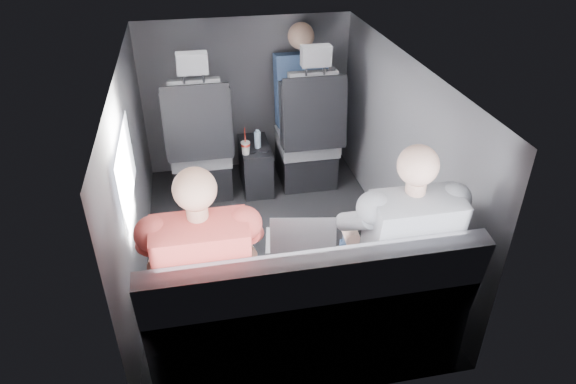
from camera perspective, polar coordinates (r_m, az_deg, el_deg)
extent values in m
plane|color=black|center=(3.78, -1.63, -6.05)|extent=(2.60, 2.60, 0.00)
plane|color=#B2B2AD|center=(3.14, -2.01, 13.83)|extent=(2.60, 2.60, 0.00)
cube|color=#56565B|center=(3.40, -16.92, 1.43)|extent=(0.02, 2.60, 1.35)
cube|color=#56565B|center=(3.65, 12.32, 4.22)|extent=(0.02, 2.60, 1.35)
cube|color=#56565B|center=(4.58, -4.59, 10.62)|extent=(1.80, 0.02, 1.35)
cube|color=#56565B|center=(2.37, 3.61, -11.96)|extent=(1.80, 0.02, 1.35)
cube|color=white|center=(3.03, -17.52, 2.35)|extent=(0.02, 0.75, 0.42)
cube|color=black|center=(4.03, 2.94, 9.61)|extent=(0.35, 0.11, 0.59)
cube|color=black|center=(4.44, -9.45, 2.02)|extent=(0.46, 0.48, 0.30)
cube|color=slate|center=(4.31, -9.70, 4.55)|extent=(0.48, 0.46, 0.14)
cube|color=slate|center=(3.97, -10.02, 8.02)|extent=(0.38, 0.18, 0.61)
cube|color=black|center=(3.99, -13.15, 7.29)|extent=(0.08, 0.21, 0.53)
cube|color=black|center=(3.99, -6.81, 7.93)|extent=(0.08, 0.21, 0.53)
cube|color=black|center=(3.92, -9.97, 7.51)|extent=(0.50, 0.11, 0.58)
cube|color=slate|center=(3.78, -10.62, 13.89)|extent=(0.22, 0.10, 0.15)
cube|color=black|center=(4.53, 1.97, 3.14)|extent=(0.46, 0.48, 0.30)
cube|color=slate|center=(4.41, 2.08, 5.65)|extent=(0.48, 0.46, 0.14)
cube|color=slate|center=(4.08, 2.82, 9.11)|extent=(0.38, 0.18, 0.61)
cube|color=black|center=(4.05, -0.25, 8.50)|extent=(0.08, 0.21, 0.53)
cube|color=black|center=(4.15, 5.80, 8.92)|extent=(0.08, 0.21, 0.53)
cube|color=black|center=(4.03, 3.03, 8.63)|extent=(0.50, 0.11, 0.58)
cube|color=slate|center=(3.90, 3.13, 14.88)|extent=(0.22, 0.10, 0.15)
cube|color=black|center=(4.40, -3.63, 2.92)|extent=(0.24, 0.48, 0.40)
cylinder|color=black|center=(4.20, -4.17, 4.54)|extent=(0.09, 0.09, 0.01)
cylinder|color=black|center=(4.21, -2.68, 4.68)|extent=(0.09, 0.09, 0.01)
cube|color=slate|center=(2.88, 1.88, -14.69)|extent=(1.60, 0.50, 0.45)
cube|color=slate|center=(2.41, 3.31, -11.07)|extent=(1.60, 0.17, 0.47)
cylinder|color=red|center=(4.13, -4.76, 5.28)|extent=(0.08, 0.08, 0.02)
cylinder|color=white|center=(4.12, -4.77, 5.50)|extent=(0.08, 0.08, 0.01)
cylinder|color=red|center=(4.09, -4.81, 6.34)|extent=(0.01, 0.01, 0.12)
cylinder|color=#A7C9E2|center=(4.23, -3.40, 5.79)|extent=(0.06, 0.06, 0.14)
cylinder|color=#A7C9E2|center=(4.20, -3.43, 6.76)|extent=(0.03, 0.03, 0.02)
cube|color=silver|center=(2.84, -8.44, -6.02)|extent=(0.41, 0.37, 0.02)
cube|color=silver|center=(2.82, -8.43, -6.02)|extent=(0.31, 0.24, 0.00)
cube|color=silver|center=(2.90, -8.56, -4.96)|extent=(0.12, 0.09, 0.00)
cube|color=silver|center=(2.64, -8.41, -5.87)|extent=(0.34, 0.21, 0.24)
cube|color=white|center=(2.65, -8.42, -5.81)|extent=(0.30, 0.17, 0.20)
cube|color=#A5A5AA|center=(2.85, 1.00, -5.46)|extent=(0.38, 0.30, 0.02)
cube|color=silver|center=(2.83, 1.06, -5.46)|extent=(0.30, 0.18, 0.00)
cube|color=#A5A5AA|center=(2.90, 0.70, -4.46)|extent=(0.11, 0.07, 0.00)
cube|color=#A5A5AA|center=(2.66, 1.69, -5.27)|extent=(0.35, 0.13, 0.23)
cube|color=white|center=(2.67, 1.66, -5.22)|extent=(0.31, 0.11, 0.19)
cube|color=black|center=(2.98, 11.05, -4.37)|extent=(0.39, 0.29, 0.02)
cube|color=black|center=(2.96, 11.18, -4.37)|extent=(0.31, 0.17, 0.00)
cube|color=black|center=(3.03, 10.57, -3.39)|extent=(0.11, 0.07, 0.00)
cube|color=black|center=(2.79, 12.45, -4.09)|extent=(0.37, 0.11, 0.24)
cube|color=white|center=(2.79, 12.40, -4.05)|extent=(0.32, 0.09, 0.20)
cube|color=#37373C|center=(2.73, -11.61, -10.19)|extent=(0.16, 0.46, 0.14)
cube|color=#37373C|center=(2.73, -6.68, -9.69)|extent=(0.16, 0.46, 0.14)
cube|color=#37373C|center=(3.10, -11.13, -11.29)|extent=(0.14, 0.14, 0.45)
cube|color=#37373C|center=(3.10, -6.78, -10.86)|extent=(0.14, 0.14, 0.45)
cube|color=#C74641|center=(2.41, -9.38, -8.45)|extent=(0.42, 0.29, 0.57)
sphere|color=#D7A586|center=(2.19, -10.34, 0.32)|extent=(0.19, 0.19, 0.19)
cylinder|color=#D7A586|center=(2.69, -14.04, -6.65)|extent=(0.12, 0.29, 0.13)
cylinder|color=#D7A586|center=(2.69, -5.04, -5.74)|extent=(0.12, 0.29, 0.13)
cube|color=navy|center=(2.86, 8.96, -7.64)|extent=(0.16, 0.47, 0.14)
cube|color=navy|center=(2.94, 13.32, -6.97)|extent=(0.16, 0.47, 0.14)
cube|color=navy|center=(3.22, 7.11, -9.02)|extent=(0.14, 0.14, 0.45)
cube|color=navy|center=(3.29, 11.04, -8.40)|extent=(0.14, 0.14, 0.45)
cube|color=slate|center=(2.59, 13.33, -5.49)|extent=(0.43, 0.29, 0.58)
sphere|color=#D1A48E|center=(2.40, 14.26, 2.90)|extent=(0.19, 0.19, 0.19)
cylinder|color=#D1A48E|center=(2.79, 6.85, -4.27)|extent=(0.12, 0.30, 0.13)
cylinder|color=#D1A48E|center=(2.93, 14.83, -3.21)|extent=(0.12, 0.30, 0.13)
cube|color=navy|center=(4.41, 1.43, 11.32)|extent=(0.43, 0.27, 0.62)
sphere|color=#D7A586|center=(4.30, 1.45, 16.95)|extent=(0.21, 0.21, 0.21)
cube|color=navy|center=(4.57, 1.22, 8.16)|extent=(0.36, 0.43, 0.13)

